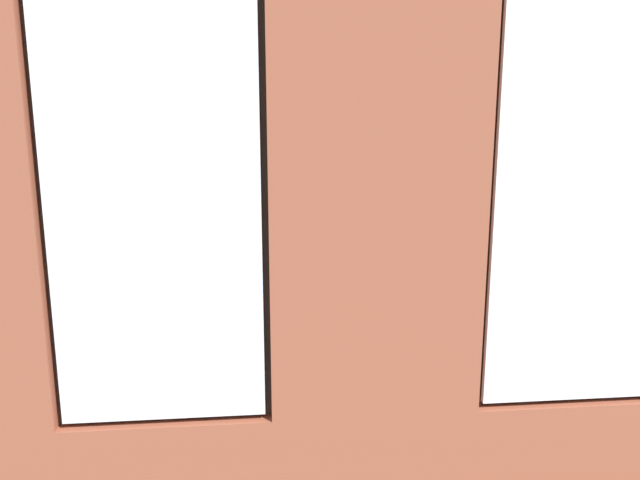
{
  "coord_description": "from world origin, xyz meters",
  "views": [
    {
      "loc": [
        0.54,
        5.35,
        2.11
      ],
      "look_at": [
        0.04,
        0.4,
        1.06
      ],
      "focal_mm": 35.0,
      "sensor_mm": 36.0,
      "label": 1
    }
  ],
  "objects_px": {
    "couch_left": "(611,323)",
    "cup_ceramic": "(306,296)",
    "potted_plant_mid_room_small": "(351,264)",
    "coffee_table": "(306,307)",
    "table_plant_small": "(317,294)",
    "potted_plant_foreground_right": "(90,223)",
    "remote_black": "(265,306)",
    "potted_plant_by_left_couch": "(505,278)",
    "papasan_chair": "(322,257)",
    "potted_plant_between_couches": "(518,338)",
    "couch_by_window": "(296,416)"
  },
  "relations": [
    {
      "from": "couch_left",
      "to": "cup_ceramic",
      "type": "distance_m",
      "value": 2.62
    },
    {
      "from": "potted_plant_mid_room_small",
      "to": "coffee_table",
      "type": "bearing_deg",
      "value": 61.01
    },
    {
      "from": "table_plant_small",
      "to": "potted_plant_mid_room_small",
      "type": "height_order",
      "value": "potted_plant_mid_room_small"
    },
    {
      "from": "coffee_table",
      "to": "potted_plant_foreground_right",
      "type": "relative_size",
      "value": 0.95
    },
    {
      "from": "table_plant_small",
      "to": "remote_black",
      "type": "distance_m",
      "value": 0.47
    },
    {
      "from": "cup_ceramic",
      "to": "potted_plant_by_left_couch",
      "type": "xyz_separation_m",
      "value": [
        -2.15,
        -0.7,
        -0.08
      ]
    },
    {
      "from": "remote_black",
      "to": "coffee_table",
      "type": "bearing_deg",
      "value": -157.26
    },
    {
      "from": "potted_plant_mid_room_small",
      "to": "cup_ceramic",
      "type": "bearing_deg",
      "value": 61.01
    },
    {
      "from": "remote_black",
      "to": "potted_plant_foreground_right",
      "type": "xyz_separation_m",
      "value": [
        1.98,
        -2.07,
        0.39
      ]
    },
    {
      "from": "papasan_chair",
      "to": "potted_plant_between_couches",
      "type": "bearing_deg",
      "value": 103.49
    },
    {
      "from": "couch_left",
      "to": "papasan_chair",
      "type": "xyz_separation_m",
      "value": [
        2.24,
        -2.17,
        0.12
      ]
    },
    {
      "from": "table_plant_small",
      "to": "potted_plant_mid_room_small",
      "type": "xyz_separation_m",
      "value": [
        -0.47,
        -1.14,
        -0.03
      ]
    },
    {
      "from": "potted_plant_mid_room_small",
      "to": "potted_plant_by_left_couch",
      "type": "height_order",
      "value": "potted_plant_mid_room_small"
    },
    {
      "from": "couch_by_window",
      "to": "potted_plant_mid_room_small",
      "type": "distance_m",
      "value": 3.09
    },
    {
      "from": "couch_left",
      "to": "potted_plant_mid_room_small",
      "type": "relative_size",
      "value": 2.3
    },
    {
      "from": "couch_left",
      "to": "potted_plant_between_couches",
      "type": "distance_m",
      "value": 1.96
    },
    {
      "from": "potted_plant_foreground_right",
      "to": "potted_plant_between_couches",
      "type": "bearing_deg",
      "value": 132.15
    },
    {
      "from": "table_plant_small",
      "to": "remote_black",
      "type": "xyz_separation_m",
      "value": [
        0.46,
        0.0,
        -0.09
      ]
    },
    {
      "from": "couch_left",
      "to": "potted_plant_mid_room_small",
      "type": "bearing_deg",
      "value": -127.84
    },
    {
      "from": "remote_black",
      "to": "table_plant_small",
      "type": "bearing_deg",
      "value": -175.39
    },
    {
      "from": "potted_plant_between_couches",
      "to": "potted_plant_mid_room_small",
      "type": "relative_size",
      "value": 1.77
    },
    {
      "from": "potted_plant_by_left_couch",
      "to": "cup_ceramic",
      "type": "bearing_deg",
      "value": 18.11
    },
    {
      "from": "papasan_chair",
      "to": "potted_plant_mid_room_small",
      "type": "xyz_separation_m",
      "value": [
        -0.25,
        0.54,
        0.04
      ]
    },
    {
      "from": "remote_black",
      "to": "potted_plant_between_couches",
      "type": "xyz_separation_m",
      "value": [
        -1.51,
        1.79,
        0.32
      ]
    },
    {
      "from": "papasan_chair",
      "to": "cup_ceramic",
      "type": "bearing_deg",
      "value": 78.6
    },
    {
      "from": "coffee_table",
      "to": "potted_plant_mid_room_small",
      "type": "bearing_deg",
      "value": -118.99
    },
    {
      "from": "table_plant_small",
      "to": "potted_plant_between_couches",
      "type": "xyz_separation_m",
      "value": [
        -1.05,
        1.79,
        0.23
      ]
    },
    {
      "from": "couch_left",
      "to": "remote_black",
      "type": "xyz_separation_m",
      "value": [
        2.92,
        -0.49,
        0.09
      ]
    },
    {
      "from": "couch_left",
      "to": "cup_ceramic",
      "type": "xyz_separation_m",
      "value": [
        2.55,
        -0.61,
        0.13
      ]
    },
    {
      "from": "couch_left",
      "to": "potted_plant_foreground_right",
      "type": "distance_m",
      "value": 5.55
    },
    {
      "from": "table_plant_small",
      "to": "coffee_table",
      "type": "bearing_deg",
      "value": -52.65
    },
    {
      "from": "cup_ceramic",
      "to": "potted_plant_between_couches",
      "type": "distance_m",
      "value": 2.25
    },
    {
      "from": "papasan_chair",
      "to": "potted_plant_between_couches",
      "type": "xyz_separation_m",
      "value": [
        -0.83,
        3.47,
        0.3
      ]
    },
    {
      "from": "cup_ceramic",
      "to": "potted_plant_foreground_right",
      "type": "height_order",
      "value": "potted_plant_foreground_right"
    },
    {
      "from": "cup_ceramic",
      "to": "papasan_chair",
      "type": "relative_size",
      "value": 0.09
    },
    {
      "from": "couch_by_window",
      "to": "papasan_chair",
      "type": "height_order",
      "value": "couch_by_window"
    },
    {
      "from": "couch_by_window",
      "to": "potted_plant_between_couches",
      "type": "distance_m",
      "value": 1.42
    },
    {
      "from": "remote_black",
      "to": "potted_plant_by_left_couch",
      "type": "bearing_deg",
      "value": -157.28
    },
    {
      "from": "remote_black",
      "to": "potted_plant_between_couches",
      "type": "bearing_deg",
      "value": 134.81
    },
    {
      "from": "couch_by_window",
      "to": "potted_plant_by_left_couch",
      "type": "bearing_deg",
      "value": -131.46
    },
    {
      "from": "couch_by_window",
      "to": "papasan_chair",
      "type": "distance_m",
      "value": 3.57
    },
    {
      "from": "remote_black",
      "to": "papasan_chair",
      "type": "bearing_deg",
      "value": -107.51
    },
    {
      "from": "cup_ceramic",
      "to": "table_plant_small",
      "type": "bearing_deg",
      "value": 127.35
    },
    {
      "from": "cup_ceramic",
      "to": "potted_plant_by_left_couch",
      "type": "distance_m",
      "value": 2.26
    },
    {
      "from": "couch_left",
      "to": "remote_black",
      "type": "height_order",
      "value": "couch_left"
    },
    {
      "from": "cup_ceramic",
      "to": "potted_plant_between_couches",
      "type": "bearing_deg",
      "value": 120.94
    },
    {
      "from": "potted_plant_by_left_couch",
      "to": "papasan_chair",
      "type": "bearing_deg",
      "value": -24.94
    },
    {
      "from": "potted_plant_mid_room_small",
      "to": "potted_plant_between_couches",
      "type": "bearing_deg",
      "value": 101.19
    },
    {
      "from": "table_plant_small",
      "to": "potted_plant_foreground_right",
      "type": "distance_m",
      "value": 3.21
    },
    {
      "from": "table_plant_small",
      "to": "papasan_chair",
      "type": "bearing_deg",
      "value": -97.53
    }
  ]
}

